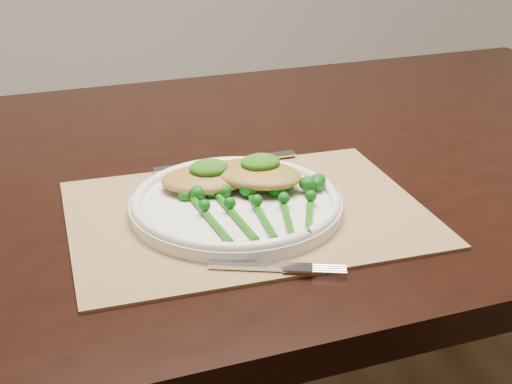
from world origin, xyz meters
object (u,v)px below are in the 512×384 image
object	(u,v)px
dining_table	(254,358)
dinner_plate	(236,203)
chicken_fillet_left	(207,179)
broccolini_bundle	(261,214)
placemat	(247,213)

from	to	relation	value
dining_table	dinner_plate	world-z (taller)	dinner_plate
dinner_plate	chicken_fillet_left	distance (m)	0.06
dining_table	broccolini_bundle	distance (m)	0.46
dining_table	dinner_plate	distance (m)	0.43
dining_table	dinner_plate	size ratio (longest dim) A/B	6.13
placemat	dinner_plate	world-z (taller)	dinner_plate
dining_table	chicken_fillet_left	size ratio (longest dim) A/B	13.78
chicken_fillet_left	broccolini_bundle	distance (m)	0.11
placemat	dinner_plate	xyz separation A→B (m)	(-0.01, 0.01, 0.01)
placemat	dinner_plate	size ratio (longest dim) A/B	1.65
placemat	chicken_fillet_left	distance (m)	0.07
broccolini_bundle	dinner_plate	bearing A→B (deg)	111.94
placemat	chicken_fillet_left	bearing A→B (deg)	125.86
placemat	broccolini_bundle	distance (m)	0.05
dining_table	dinner_plate	bearing A→B (deg)	-116.56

